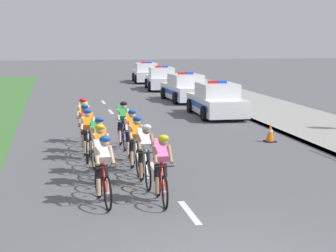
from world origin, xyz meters
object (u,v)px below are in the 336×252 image
Objects in this scene: cyclist_third at (101,153)px; cyclist_sixth at (135,143)px; cyclist_second at (161,167)px; cyclist_fifth at (98,144)px; cyclist_eighth at (131,134)px; police_car_third at (161,79)px; cyclist_ninth at (86,127)px; cyclist_eleventh at (84,119)px; police_car_second at (185,89)px; cyclist_fourth at (145,153)px; cyclist_lead at (103,168)px; traffic_cone_near at (270,133)px; police_car_furthest at (146,73)px; cyclist_tenth at (123,124)px; cyclist_seventh at (88,133)px; police_car_nearest at (217,101)px.

cyclist_sixth is at bearing 49.25° from cyclist_third.
cyclist_second is 1.00× the size of cyclist_fifth.
police_car_third is at bearing 77.16° from cyclist_eighth.
cyclist_eleventh is at bearing 88.99° from cyclist_ninth.
police_car_second is (6.14, 11.56, -0.11)m from cyclist_eleventh.
cyclist_fourth is 0.38× the size of police_car_third.
cyclist_fourth is 1.00× the size of cyclist_ninth.
cyclist_lead is 8.75m from traffic_cone_near.
cyclist_ninth is at bearing -106.89° from police_car_third.
cyclist_lead is at bearing -89.89° from cyclist_eleventh.
cyclist_fifth is 0.38× the size of police_car_furthest.
cyclist_lead is 2.73m from cyclist_fifth.
cyclist_fifth is 1.00× the size of cyclist_tenth.
cyclist_third and cyclist_seventh have the same top height.
cyclist_eighth is 1.00× the size of cyclist_ninth.
cyclist_tenth is (1.06, 4.53, 0.00)m from cyclist_third.
cyclist_fourth is 1.00× the size of cyclist_sixth.
cyclist_sixth is at bearing -145.65° from traffic_cone_near.
cyclist_third is 1.00× the size of cyclist_seventh.
traffic_cone_near is (5.00, 2.11, -0.48)m from cyclist_eighth.
cyclist_seventh is at bearing 122.47° from cyclist_sixth.
police_car_third reaches higher than cyclist_lead.
cyclist_eleventh is at bearing 91.00° from cyclist_third.
cyclist_sixth is 1.00× the size of cyclist_seventh.
cyclist_eighth is at bearing -51.27° from cyclist_ninth.
cyclist_eighth is (1.07, 2.51, 0.00)m from cyclist_third.
traffic_cone_near is at bearing 1.04° from cyclist_tenth.
cyclist_eighth is 0.38× the size of police_car_furthest.
police_car_furthest reaches higher than traffic_cone_near.
cyclist_ninth is at bearing 92.91° from cyclist_fifth.
cyclist_fourth is at bearing 94.94° from cyclist_second.
cyclist_fourth is 6.05m from cyclist_eleventh.
police_car_second is (6.17, 13.25, -0.11)m from cyclist_ninth.
cyclist_eighth is at bearing 86.83° from cyclist_sixth.
cyclist_third is 1.00× the size of cyclist_eighth.
cyclist_seventh is at bearing 92.31° from cyclist_third.
cyclist_seventh is (-0.13, 1.75, 0.00)m from cyclist_fifth.
police_car_second reaches higher than cyclist_eleventh.
police_car_third reaches higher than cyclist_sixth.
traffic_cone_near is at bearing 45.27° from cyclist_lead.
cyclist_third is at bearing -103.95° from police_car_third.
cyclist_lead is 1.73m from cyclist_fourth.
cyclist_lead is at bearing -111.46° from cyclist_sixth.
police_car_third reaches higher than cyclist_ninth.
police_car_second is at bearing 70.70° from cyclist_third.
cyclist_eleventh is (-1.24, 7.40, 0.00)m from cyclist_second.
cyclist_fourth reaches higher than traffic_cone_near.
cyclist_fifth is 3.54m from cyclist_tenth.
cyclist_eighth is at bearing -108.64° from police_car_second.
cyclist_fifth is 11.59m from police_car_nearest.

